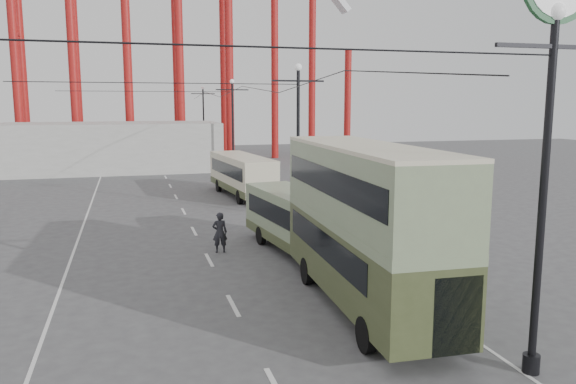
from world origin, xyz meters
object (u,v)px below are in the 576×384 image
object	(u,v)px
single_decker_green	(305,223)
lamp_post_near	(552,65)
double_decker_bus	(365,218)
single_decker_cream	(242,174)
pedestrian	(220,232)

from	to	relation	value
single_decker_green	lamp_post_near	bearing A→B (deg)	-85.85
lamp_post_near	double_decker_bus	bearing A→B (deg)	112.62
single_decker_cream	pedestrian	distance (m)	16.34
lamp_post_near	pedestrian	xyz separation A→B (m)	(-5.92, 14.16, -6.90)
lamp_post_near	double_decker_bus	distance (m)	7.68
lamp_post_near	double_decker_bus	size ratio (longest dim) A/B	1.02
lamp_post_near	pedestrian	world-z (taller)	lamp_post_near
double_decker_bus	pedestrian	size ratio (longest dim) A/B	5.46
lamp_post_near	single_decker_cream	distance (m)	30.61
lamp_post_near	single_decker_green	size ratio (longest dim) A/B	1.05
lamp_post_near	single_decker_cream	world-z (taller)	lamp_post_near
double_decker_bus	single_decker_green	world-z (taller)	double_decker_bus
lamp_post_near	pedestrian	size ratio (longest dim) A/B	5.59
single_decker_green	single_decker_cream	world-z (taller)	single_decker_cream
lamp_post_near	single_decker_green	bearing A→B (deg)	100.76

